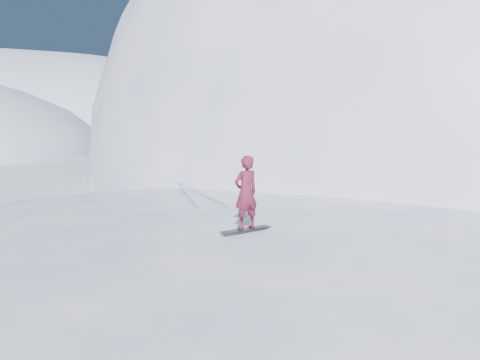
{
  "coord_description": "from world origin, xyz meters",
  "views": [
    {
      "loc": [
        -2.65,
        -12.62,
        5.29
      ],
      "look_at": [
        -0.66,
        1.03,
        3.5
      ],
      "focal_mm": 40.0,
      "sensor_mm": 36.0,
      "label": 1
    }
  ],
  "objects": [
    {
      "name": "summit_peak",
      "position": [
        22.0,
        26.0,
        0.0
      ],
      "size": [
        60.0,
        56.0,
        56.0
      ],
      "primitive_type": "ellipsoid",
      "color": "white",
      "rests_on": "ground"
    },
    {
      "name": "board_tracks",
      "position": [
        -1.58,
        5.98,
        2.42
      ],
      "size": [
        1.48,
        5.99,
        0.04
      ],
      "color": "silver",
      "rests_on": "ground"
    },
    {
      "name": "peak_shoulder",
      "position": [
        10.0,
        20.0,
        0.0
      ],
      "size": [
        28.0,
        24.0,
        18.0
      ],
      "primitive_type": "ellipsoid",
      "color": "white",
      "rests_on": "ground"
    },
    {
      "name": "snowboard",
      "position": [
        -0.66,
        0.03,
        2.41
      ],
      "size": [
        1.34,
        0.86,
        0.02
      ],
      "primitive_type": "cube",
      "rotation": [
        0.0,
        0.0,
        0.48
      ],
      "color": "black",
      "rests_on": "near_ridge"
    },
    {
      "name": "ground",
      "position": [
        0.0,
        0.0,
        0.0
      ],
      "size": [
        400.0,
        400.0,
        0.0
      ],
      "primitive_type": "plane",
      "color": "white",
      "rests_on": "ground"
    },
    {
      "name": "snowboarder",
      "position": [
        -0.66,
        0.03,
        3.32
      ],
      "size": [
        0.78,
        0.68,
        1.8
      ],
      "primitive_type": "imported",
      "rotation": [
        0.0,
        0.0,
        3.62
      ],
      "color": "maroon",
      "rests_on": "snowboard"
    },
    {
      "name": "near_ridge",
      "position": [
        1.0,
        3.0,
        0.0
      ],
      "size": [
        36.0,
        28.0,
        4.8
      ],
      "primitive_type": "ellipsoid",
      "color": "white",
      "rests_on": "ground"
    },
    {
      "name": "wind_bumps",
      "position": [
        -0.56,
        2.12,
        0.0
      ],
      "size": [
        16.0,
        14.4,
        1.0
      ],
      "color": "white",
      "rests_on": "ground"
    }
  ]
}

